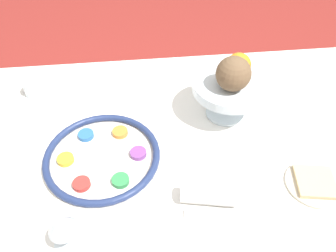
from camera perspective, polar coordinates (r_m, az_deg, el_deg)
name	(u,v)px	position (r m, az deg, el deg)	size (l,w,h in m)	color
ground_plane	(167,249)	(1.60, -0.25, -20.66)	(8.00, 8.00, 0.00)	maroon
dining_table	(166,208)	(1.27, -0.31, -14.02)	(1.52, 0.90, 0.73)	white
seder_plate	(102,157)	(0.94, -11.37, -5.27)	(0.33, 0.33, 0.03)	silver
wine_glass	(61,225)	(0.77, -18.06, -16.09)	(0.07, 0.07, 0.12)	silver
fruit_stand	(229,89)	(1.02, 10.56, 6.40)	(0.23, 0.23, 0.13)	silver
orange_fruit	(238,65)	(1.01, 12.16, 10.28)	(0.08, 0.08, 0.08)	orange
coconut	(233,74)	(0.95, 11.32, 8.91)	(0.10, 0.10, 0.10)	brown
bread_plate	(315,183)	(0.96, 24.16, -9.07)	(0.15, 0.15, 0.02)	beige
napkin_roll	(209,195)	(0.85, 7.07, -11.85)	(0.15, 0.08, 0.05)	white
cup_near	(34,87)	(1.22, -22.24, 6.35)	(0.07, 0.07, 0.06)	silver
fork_left	(89,96)	(1.16, -13.66, 5.10)	(0.09, 0.18, 0.01)	silver
fork_right	(97,95)	(1.16, -12.19, 5.23)	(0.09, 0.18, 0.01)	silver
spoon	(218,214)	(0.85, 8.73, -14.99)	(0.17, 0.05, 0.01)	silver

